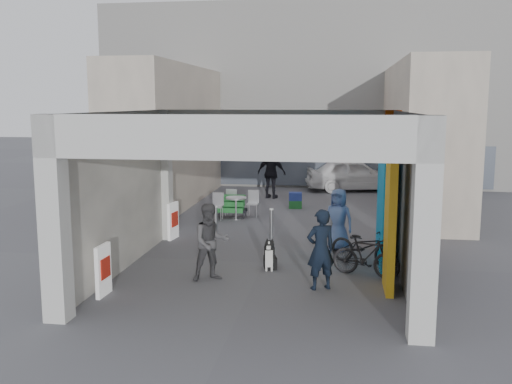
% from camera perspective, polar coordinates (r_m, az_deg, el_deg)
% --- Properties ---
extents(ground, '(90.00, 90.00, 0.00)m').
position_cam_1_polar(ground, '(13.36, 0.76, -7.08)').
color(ground, '#535358').
rests_on(ground, ground).
extents(arcade_canopy, '(6.40, 6.45, 6.40)m').
position_cam_1_polar(arcade_canopy, '(12.05, 2.81, 2.33)').
color(arcade_canopy, '#B6B6B2').
rests_on(arcade_canopy, ground).
extents(far_building, '(18.00, 4.08, 8.00)m').
position_cam_1_polar(far_building, '(26.78, 4.77, 9.55)').
color(far_building, white).
rests_on(far_building, ground).
extents(plaza_bldg_left, '(2.00, 9.00, 5.00)m').
position_cam_1_polar(plaza_bldg_left, '(21.19, -8.71, 5.62)').
color(plaza_bldg_left, beige).
rests_on(plaza_bldg_left, ground).
extents(plaza_bldg_right, '(2.00, 9.00, 5.00)m').
position_cam_1_polar(plaza_bldg_right, '(20.46, 16.28, 5.25)').
color(plaza_bldg_right, beige).
rests_on(plaza_bldg_right, ground).
extents(bollard_left, '(0.09, 0.09, 0.83)m').
position_cam_1_polar(bollard_left, '(15.96, -4.04, -2.92)').
color(bollard_left, gray).
rests_on(bollard_left, ground).
extents(bollard_center, '(0.09, 0.09, 0.83)m').
position_cam_1_polar(bollard_center, '(15.52, 1.55, -3.24)').
color(bollard_center, gray).
rests_on(bollard_center, ground).
extents(bollard_right, '(0.09, 0.09, 0.85)m').
position_cam_1_polar(bollard_right, '(15.36, 7.63, -3.41)').
color(bollard_right, gray).
rests_on(bollard_right, ground).
extents(advert_board_near, '(0.12, 0.55, 1.00)m').
position_cam_1_polar(advert_board_near, '(11.42, -15.01, -7.54)').
color(advert_board_near, white).
rests_on(advert_board_near, ground).
extents(advert_board_far, '(0.17, 0.56, 1.00)m').
position_cam_1_polar(advert_board_far, '(15.69, -8.27, -2.85)').
color(advert_board_far, white).
rests_on(advert_board_far, ground).
extents(cafe_set, '(1.41, 1.14, 0.85)m').
position_cam_1_polar(cafe_set, '(18.49, -2.21, -1.63)').
color(cafe_set, '#B1B1B6').
rests_on(cafe_set, ground).
extents(produce_stand, '(1.06, 0.57, 0.70)m').
position_cam_1_polar(produce_stand, '(18.56, -2.53, -1.66)').
color(produce_stand, black).
rests_on(produce_stand, ground).
extents(crate_stack, '(0.48, 0.39, 0.56)m').
position_cam_1_polar(crate_stack, '(20.13, 3.96, -0.83)').
color(crate_stack, '#1B6022').
rests_on(crate_stack, ground).
extents(border_collie, '(0.27, 0.52, 0.72)m').
position_cam_1_polar(border_collie, '(12.76, 1.39, -6.51)').
color(border_collie, black).
rests_on(border_collie, ground).
extents(man_with_dog, '(0.70, 0.61, 1.62)m').
position_cam_1_polar(man_with_dog, '(11.39, 6.49, -5.73)').
color(man_with_dog, black).
rests_on(man_with_dog, ground).
extents(man_back_turned, '(0.98, 0.91, 1.62)m').
position_cam_1_polar(man_back_turned, '(11.94, -4.53, -5.02)').
color(man_back_turned, '#434346').
rests_on(man_back_turned, ground).
extents(man_elderly, '(0.89, 0.74, 1.57)m').
position_cam_1_polar(man_elderly, '(14.45, 8.23, -2.75)').
color(man_elderly, '#637FC0').
rests_on(man_elderly, ground).
extents(man_crates, '(1.25, 0.80, 1.98)m').
position_cam_1_polar(man_crates, '(22.07, 1.56, 1.91)').
color(man_crates, black).
rests_on(man_crates, ground).
extents(bicycle_front, '(1.74, 1.32, 0.88)m').
position_cam_1_polar(bicycle_front, '(13.31, 10.76, -5.35)').
color(bicycle_front, black).
rests_on(bicycle_front, ground).
extents(bicycle_rear, '(1.54, 0.90, 0.89)m').
position_cam_1_polar(bicycle_rear, '(12.44, 10.93, -6.32)').
color(bicycle_rear, black).
rests_on(bicycle_rear, ground).
extents(white_van, '(4.25, 2.40, 1.36)m').
position_cam_1_polar(white_van, '(24.40, 9.77, 1.72)').
color(white_van, white).
rests_on(white_van, ground).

